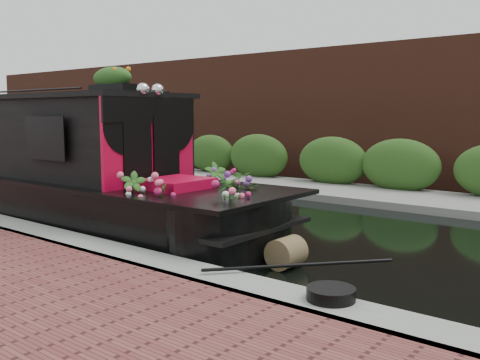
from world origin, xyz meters
The scene contains 8 objects.
ground centered at (0.00, 0.00, 0.00)m, with size 80.00×80.00×0.00m, color black.
near_bank_coping centered at (0.00, -3.30, 0.00)m, with size 40.00×0.60×0.50m, color gray.
far_bank_path centered at (0.00, 4.20, 0.00)m, with size 40.00×2.40×0.34m, color gray.
far_hedge centered at (0.00, 5.10, 0.00)m, with size 40.00×1.10×2.80m, color #2B521B.
far_brick_wall centered at (0.00, 7.20, 0.00)m, with size 40.00×1.00×8.00m, color #572B1D.
narrowboat centered at (-3.68, -1.85, 0.90)m, with size 13.00×2.50×3.03m.
rope_fender centered at (3.37, -1.86, 0.20)m, with size 0.41×0.41×0.44m, color brown.
coiled_mooring_rope centered at (4.78, -3.18, 0.31)m, with size 0.47×0.47×0.12m, color black.
Camera 1 is at (7.20, -7.54, 2.01)m, focal length 40.00 mm.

